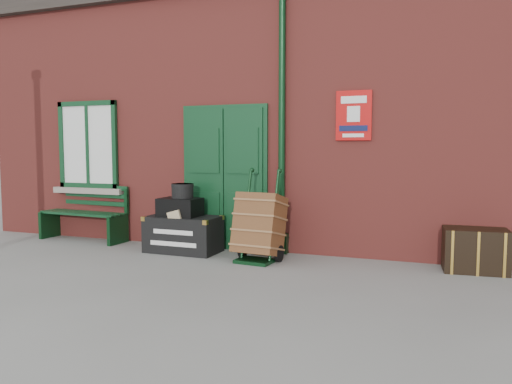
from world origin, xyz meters
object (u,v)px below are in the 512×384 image
at_px(bench, 86,212).
at_px(dark_trunk, 475,250).
at_px(houdini_trunk, 183,234).
at_px(porter_trolley, 259,226).

height_order(bench, dark_trunk, bench).
height_order(houdini_trunk, dark_trunk, dark_trunk).
bearing_deg(bench, dark_trunk, 3.15).
bearing_deg(houdini_trunk, porter_trolley, -5.82).
distance_m(porter_trolley, dark_trunk, 2.86).
distance_m(houdini_trunk, porter_trolley, 1.32).
relative_size(bench, houdini_trunk, 1.46).
height_order(houdini_trunk, porter_trolley, porter_trolley).
distance_m(houdini_trunk, dark_trunk, 4.13).
xyz_separation_m(bench, dark_trunk, (6.21, -0.08, -0.21)).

